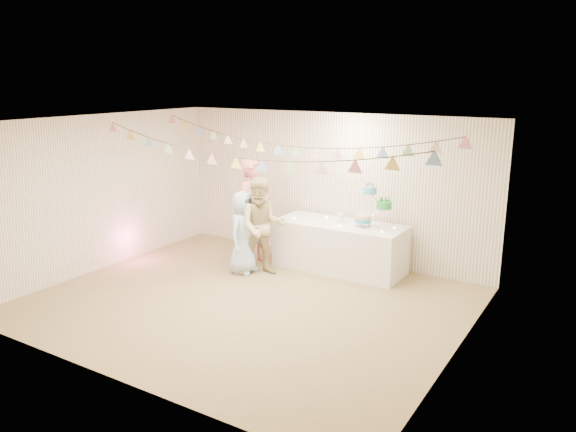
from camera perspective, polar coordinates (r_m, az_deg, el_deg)
The scene contains 24 objects.
floor at distance 8.29m, azimuth -4.13°, elevation -8.71°, with size 6.00×6.00×0.00m, color olive.
ceiling at distance 7.67m, azimuth -4.47°, elevation 9.51°, with size 6.00×6.00×0.00m, color silver.
back_wall at distance 9.96m, azimuth 4.15°, elevation 3.00°, with size 6.00×6.00×0.00m, color white.
front_wall at distance 6.11m, azimuth -18.16°, elevation -4.77°, with size 6.00×6.00×0.00m, color white.
left_wall at distance 9.90m, azimuth -18.54°, elevation 2.23°, with size 5.00×5.00×0.00m, color white.
right_wall at distance 6.64m, azimuth 17.26°, elevation -3.23°, with size 5.00×5.00×0.00m, color white.
table at distance 9.52m, azimuth 5.26°, elevation -3.09°, with size 2.17×0.87×0.81m, color white.
cake_stand at distance 9.16m, azimuth 8.58°, elevation 0.58°, with size 0.61×0.36×0.69m, color silver, non-canonical shape.
cake_bottom at distance 9.23m, azimuth 7.52°, elevation -0.93°, with size 0.31×0.31×0.15m, color teal, non-canonical shape.
cake_middle at distance 9.18m, azimuth 9.84°, elevation 0.63°, with size 0.27×0.27×0.22m, color #1E8B33, non-canonical shape.
cake_top_tier at distance 9.10m, azimuth 8.22°, elevation 2.33°, with size 0.25×0.25×0.19m, color #49ABE6, non-canonical shape.
platter at distance 9.62m, azimuth 2.28°, elevation -0.67°, with size 0.36×0.36×0.02m, color white.
posy at distance 9.45m, azimuth 5.37°, elevation -0.53°, with size 0.14×0.14×0.16m, color white, non-canonical shape.
person_adult_a at distance 9.70m, azimuth -3.50°, elevation 0.43°, with size 0.67×0.44×1.85m, color #C56769.
person_adult_b at distance 9.14m, azimuth -2.63°, elevation -1.10°, with size 0.79×0.62×1.63m, color tan.
person_child at distance 9.30m, azimuth -4.51°, elevation -1.65°, with size 0.68×0.44×1.39m, color #A4C6E8.
bunting_back at distance 8.60m, azimuth -0.09°, elevation 8.37°, with size 5.60×1.10×0.40m, color pink, non-canonical shape.
bunting_front at distance 7.54m, azimuth -5.33°, elevation 7.28°, with size 5.60×0.90×0.36m, color #72A5E5, non-canonical shape.
tealight_0 at distance 9.65m, azimuth 0.67°, elevation -0.20°, with size 0.04×0.04×0.03m, color #FFD88C.
tealight_1 at distance 9.71m, azimuth 3.94°, elevation -0.13°, with size 0.04×0.04×0.03m, color #FFD88C.
tealight_2 at distance 9.17m, azimuth 5.27°, elevation -1.01°, with size 0.04×0.04×0.03m, color #FFD88C.
tealight_3 at distance 9.45m, azimuth 7.81°, elevation -0.62°, with size 0.04×0.04×0.03m, color #FFD88C.
tealight_4 at distance 8.92m, azimuth 9.53°, elevation -1.57°, with size 0.04×0.04×0.03m, color #FFD88C.
tealight_5 at distance 9.19m, azimuth 10.77°, elevation -1.17°, with size 0.04×0.04×0.03m, color #FFD88C.
Camera 1 is at (4.49, -6.19, 3.19)m, focal length 35.00 mm.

